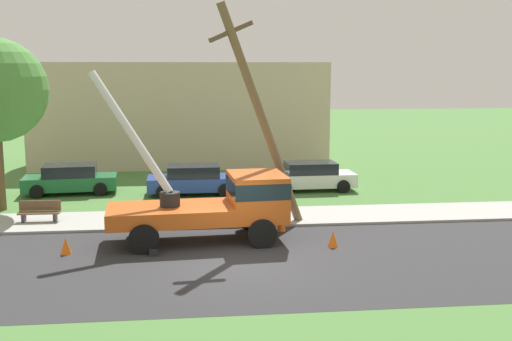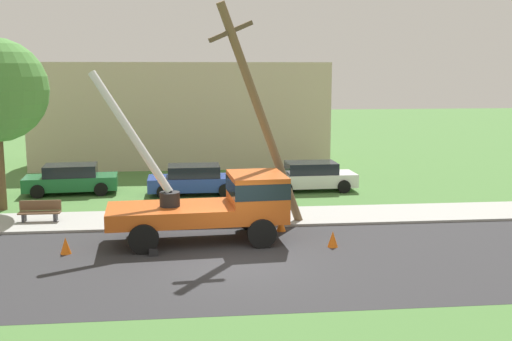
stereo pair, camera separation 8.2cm
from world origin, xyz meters
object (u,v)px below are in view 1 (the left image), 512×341
Objects in this scene: leaning_utility_pole at (261,115)px; traffic_cone_curbside at (281,224)px; parked_sedan_green at (70,179)px; parked_sedan_blue at (193,180)px; parked_sedan_white at (310,176)px; traffic_cone_ahead at (333,239)px; utility_truck at (221,201)px; park_bench at (40,212)px; traffic_cone_behind at (66,246)px.

leaning_utility_pole is 4.15m from traffic_cone_curbside.
parked_sedan_green and parked_sedan_blue have the same top height.
leaning_utility_pole reaches higher than parked_sedan_blue.
traffic_cone_ahead is at bearing -96.84° from parked_sedan_white.
parked_sedan_green is 11.80m from parked_sedan_white.
leaning_utility_pole is at bearing 44.33° from utility_truck.
traffic_cone_curbside is 0.35× the size of park_bench.
traffic_cone_curbside is 0.13× the size of parked_sedan_blue.
utility_truck is 7.69m from park_bench.
parked_sedan_green is 1.02× the size of parked_sedan_white.
traffic_cone_curbside is at bearing 22.56° from utility_truck.
traffic_cone_curbside is (2.30, 0.96, -1.13)m from utility_truck.
traffic_cone_behind is at bearing -67.23° from park_bench.
traffic_cone_ahead and traffic_cone_curbside have the same top height.
traffic_cone_ahead is (2.15, -2.88, -4.04)m from leaning_utility_pole.
leaning_utility_pole is (1.60, 1.57, 2.91)m from utility_truck.
traffic_cone_ahead is 0.13× the size of parked_sedan_blue.
parked_sedan_white reaches higher than traffic_cone_curbside.
utility_truck is 1.56× the size of parked_sedan_blue.
park_bench is at bearing 166.87° from traffic_cone_curbside.
parked_sedan_blue is at bearing 65.48° from traffic_cone_behind.
parked_sedan_blue is (-3.19, 7.30, 0.43)m from traffic_cone_curbside.
parked_sedan_green is (-1.67, 10.21, 0.43)m from traffic_cone_behind.
leaning_utility_pole is 15.10× the size of traffic_cone_ahead.
parked_sedan_green reaches higher than park_bench.
leaning_utility_pole is at bearing 138.86° from traffic_cone_curbside.
traffic_cone_ahead is 1.00× the size of traffic_cone_curbside.
utility_truck is 1.53× the size of parked_sedan_green.
parked_sedan_blue is (5.96, -0.81, 0.00)m from parked_sedan_green.
utility_truck is 12.35× the size of traffic_cone_behind.
traffic_cone_behind is 0.13× the size of parked_sedan_white.
parked_sedan_white is (11.79, -0.45, 0.00)m from parked_sedan_green.
traffic_cone_curbside is 7.97m from parked_sedan_blue.
traffic_cone_ahead is 14.84m from parked_sedan_green.
parked_sedan_white is at bearing 60.14° from utility_truck.
leaning_utility_pole is 8.59m from parked_sedan_white.
traffic_cone_curbside is 12.24m from parked_sedan_green.
parked_sedan_green is at bearing 127.08° from utility_truck.
utility_truck is 12.35× the size of traffic_cone_curbside.
traffic_cone_behind is (-5.18, -1.15, -1.13)m from utility_truck.
utility_truck is at bearing -83.86° from parked_sedan_blue.
traffic_cone_behind is 14.07m from parked_sedan_white.
traffic_cone_behind is at bearing -80.69° from parked_sedan_green.
parked_sedan_white is (5.83, 0.36, 0.00)m from parked_sedan_blue.
parked_sedan_green is 5.95m from park_bench.
traffic_cone_curbside is (-1.45, 2.27, 0.00)m from traffic_cone_ahead.
parked_sedan_green is at bearing 88.87° from park_bench.
traffic_cone_curbside is at bearing -13.13° from park_bench.
park_bench is (-8.57, 1.55, -3.86)m from leaning_utility_pole.
traffic_cone_curbside is at bearing 15.72° from traffic_cone_behind.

